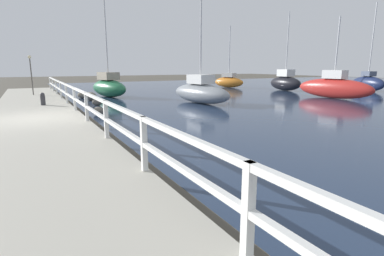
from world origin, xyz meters
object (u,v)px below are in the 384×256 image
(mooring_bollard, at_px, (43,99))
(sailboat_navy, at_px, (368,83))
(dock_lamp, at_px, (31,68))
(sailboat_black, at_px, (285,82))
(sailboat_orange, at_px, (229,81))
(sailboat_red, at_px, (334,87))
(sailboat_gray, at_px, (201,92))
(sailboat_green, at_px, (109,87))

(mooring_bollard, xyz_separation_m, sailboat_navy, (25.55, -0.75, 0.18))
(dock_lamp, xyz_separation_m, sailboat_navy, (25.85, -7.19, -1.29))
(mooring_bollard, height_order, sailboat_black, sailboat_black)
(sailboat_black, bearing_deg, mooring_bollard, -165.28)
(sailboat_orange, bearing_deg, sailboat_red, -111.54)
(sailboat_gray, xyz_separation_m, sailboat_black, (11.52, 4.60, 0.10))
(mooring_bollard, bearing_deg, sailboat_orange, 26.91)
(sailboat_black, relative_size, sailboat_green, 0.95)
(sailboat_gray, xyz_separation_m, sailboat_navy, (17.26, 0.55, 0.08))
(sailboat_green, bearing_deg, sailboat_navy, -27.94)
(sailboat_green, bearing_deg, sailboat_black, -19.14)
(sailboat_orange, relative_size, sailboat_navy, 0.83)
(mooring_bollard, xyz_separation_m, sailboat_orange, (17.67, 8.97, 0.08))
(mooring_bollard, bearing_deg, dock_lamp, 92.67)
(sailboat_red, xyz_separation_m, sailboat_orange, (0.06, 12.21, -0.11))
(sailboat_red, bearing_deg, dock_lamp, 148.70)
(sailboat_orange, distance_m, sailboat_green, 13.75)
(sailboat_orange, bearing_deg, mooring_bollard, -174.33)
(sailboat_black, bearing_deg, sailboat_navy, -29.88)
(sailboat_gray, height_order, sailboat_black, sailboat_black)
(sailboat_green, bearing_deg, sailboat_red, -44.85)
(sailboat_gray, distance_m, sailboat_green, 7.46)
(sailboat_black, height_order, sailboat_green, sailboat_green)
(mooring_bollard, relative_size, sailboat_green, 0.09)
(dock_lamp, height_order, sailboat_red, sailboat_red)
(dock_lamp, bearing_deg, sailboat_gray, -42.03)
(mooring_bollard, relative_size, sailboat_navy, 0.08)
(dock_lamp, bearing_deg, mooring_bollard, -87.33)
(sailboat_orange, height_order, sailboat_navy, sailboat_navy)
(mooring_bollard, distance_m, sailboat_orange, 19.81)
(sailboat_black, relative_size, sailboat_navy, 0.92)
(sailboat_red, relative_size, sailboat_navy, 0.75)
(sailboat_green, bearing_deg, sailboat_gray, -71.61)
(mooring_bollard, relative_size, sailboat_red, 0.11)
(sailboat_black, distance_m, sailboat_navy, 7.02)
(sailboat_navy, bearing_deg, sailboat_gray, -159.44)
(sailboat_black, xyz_separation_m, sailboat_green, (-15.34, 1.81, -0.04))
(sailboat_orange, xyz_separation_m, sailboat_navy, (7.88, -9.72, 0.11))
(dock_lamp, height_order, sailboat_black, sailboat_black)
(sailboat_black, xyz_separation_m, sailboat_navy, (5.74, -4.04, -0.02))
(sailboat_gray, height_order, sailboat_green, sailboat_green)
(dock_lamp, distance_m, sailboat_orange, 18.20)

